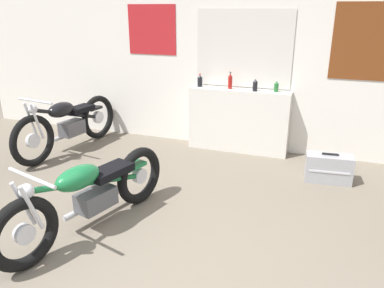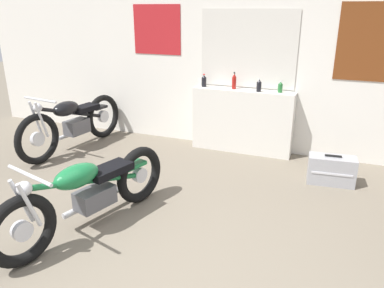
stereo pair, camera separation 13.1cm
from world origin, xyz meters
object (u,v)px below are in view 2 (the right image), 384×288
Objects in this scene: bottle_left_center at (234,82)px; motorcycle_green at (89,193)px; bottle_leftmost at (204,81)px; hard_case_silver at (331,170)px; motorcycle_black at (73,123)px; bottle_center at (259,86)px; bottle_right_center at (280,87)px.

bottle_left_center reaches higher than motorcycle_green.
hard_case_silver is (2.00, -0.72, -0.87)m from bottle_leftmost.
motorcycle_black reaches higher than motorcycle_green.
bottle_leftmost reaches higher than bottle_center.
bottle_left_center is at bearing 0.42° from bottle_leftmost.
bottle_left_center is 1.28× the size of bottle_center.
bottle_right_center is (1.17, 0.01, -0.01)m from bottle_leftmost.
bottle_right_center is 1.40m from hard_case_silver.
bottle_leftmost is 0.87m from bottle_center.
motorcycle_black is (-3.01, -0.91, -0.61)m from bottle_right_center.
bottle_left_center is at bearing 154.37° from hard_case_silver.
motorcycle_green is (-1.39, -2.72, -0.65)m from bottle_right_center.
bottle_center is at bearing 149.11° from hard_case_silver.
bottle_right_center is 3.20m from motorcycle_black.
motorcycle_green is at bearing -104.61° from bottle_left_center.
motorcycle_black is at bearing -163.19° from bottle_right_center.
bottle_center is 0.09× the size of motorcycle_black.
bottle_leftmost is 1.01× the size of bottle_center.
bottle_leftmost is 0.33× the size of hard_case_silver.
bottle_center is 0.30m from bottle_right_center.
bottle_left_center is 2.57m from motorcycle_black.
bottle_left_center is 0.12× the size of motorcycle_green.
bottle_center reaches higher than motorcycle_black.
hard_case_silver is (1.52, -0.73, -0.90)m from bottle_left_center.
bottle_left_center is 2.89m from motorcycle_green.
motorcycle_black is (-1.84, -0.90, -0.62)m from bottle_leftmost.
bottle_leftmost is at bearing 160.06° from hard_case_silver.
motorcycle_green is (-1.10, -2.66, -0.66)m from bottle_center.
bottle_leftmost reaches higher than bottle_right_center.
bottle_leftmost is 0.10× the size of motorcycle_green.
bottle_leftmost is 1.17m from bottle_right_center.
motorcycle_black is 3.49× the size of hard_case_silver.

